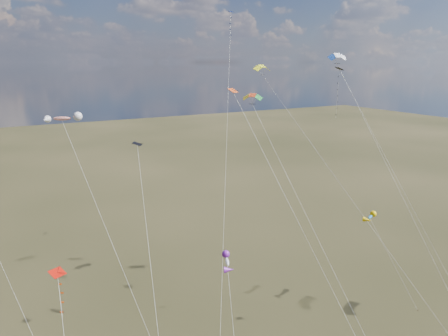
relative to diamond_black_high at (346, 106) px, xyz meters
name	(u,v)px	position (x,y,z in m)	size (l,w,h in m)	color
diamond_black_high	(346,106)	(0.00, 0.00, 0.00)	(11.38, 14.96, 30.10)	black
diamond_navy_tall	(230,50)	(-5.01, 18.96, 6.77)	(17.05, 27.90, 38.22)	#0F194A
diamond_black_mid	(146,226)	(-25.10, -1.62, -9.37)	(4.70, 20.03, 22.92)	black
diamond_red_low	(61,301)	(-32.95, -2.58, -14.10)	(1.51, 10.35, 14.11)	#B71006
diamond_orange_center	(281,187)	(-12.89, -5.27, -6.46)	(7.88, 17.58, 28.15)	#D94716
parafoil_yellow	(263,68)	(-5.24, 9.69, 4.31)	(12.26, 24.80, 30.72)	yellow
parafoil_blue_white	(339,57)	(2.93, 4.84, 5.65)	(2.57, 25.28, 32.11)	#214CA8
parafoil_tricolor	(254,98)	(-12.32, 0.75, 1.42)	(5.75, 20.22, 27.81)	gold
novelty_white_purple	(227,263)	(-20.06, -7.73, -11.43)	(3.34, 9.13, 14.66)	silver
novelty_redwhite_stripe	(62,119)	(-30.02, 9.86, -0.75)	(7.64, 16.98, 25.54)	red
novelty_blue_yellow	(370,217)	(3.91, -1.78, -13.98)	(5.44, 6.24, 12.16)	#1970B5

